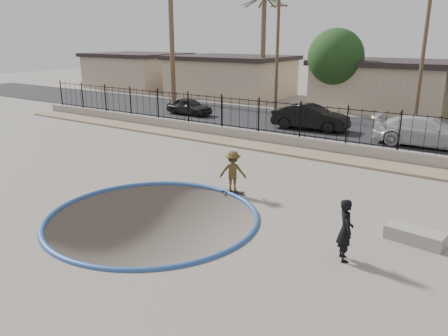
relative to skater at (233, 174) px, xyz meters
name	(u,v)px	position (x,y,z in m)	size (l,w,h in m)	color
ground	(310,161)	(-0.93, 9.59, -1.88)	(120.00, 120.00, 2.20)	gray
bowl_pit	(153,217)	(-0.93, -3.41, -0.78)	(6.84, 6.84, 1.80)	#483F37
coping_ring	(153,217)	(-0.93, -3.41, -0.78)	(7.04, 7.04, 0.20)	#2A4B88
rock_strip	(290,151)	(-0.93, 6.79, -0.72)	(42.00, 1.60, 0.11)	tan
retaining_wall	(299,142)	(-0.93, 7.89, -0.48)	(42.00, 0.45, 0.60)	gray
fence	(300,120)	(-0.93, 7.89, 0.72)	(40.00, 0.04, 1.80)	black
street	(342,127)	(-0.93, 14.59, -0.76)	(90.00, 8.00, 0.04)	black
house_west_far	(137,70)	(-28.93, 24.09, 1.20)	(10.60, 8.60, 3.90)	tan
house_west	(231,75)	(-15.93, 24.09, 1.20)	(11.60, 8.60, 3.90)	tan
house_center	(384,84)	(-0.93, 24.09, 1.20)	(10.60, 8.60, 3.90)	tan
palm_left	(171,9)	(-17.93, 17.59, 7.18)	(2.30, 2.30, 11.30)	brown
palm_mid	(264,25)	(-10.93, 21.59, 5.91)	(2.30, 2.30, 9.30)	brown
utility_pole_left	(277,51)	(-6.93, 16.59, 3.92)	(1.70, 0.24, 9.00)	#473323
utility_pole_mid	(424,49)	(3.07, 16.59, 4.18)	(1.70, 0.24, 9.50)	#473323
street_tree_left	(336,57)	(-3.93, 20.59, 3.41)	(4.32, 4.32, 6.36)	#473323
skater	(233,174)	(0.00, 0.00, 0.00)	(1.01, 0.58, 1.56)	brown
skateboard	(233,192)	(0.00, 0.00, -0.72)	(0.92, 0.44, 0.08)	black
videographer	(345,230)	(5.22, -2.63, 0.07)	(0.62, 0.41, 1.70)	black
concrete_ledge	(415,236)	(6.57, -0.47, -0.58)	(1.60, 0.70, 0.40)	gray
car_a	(189,106)	(-12.12, 12.59, -0.11)	(1.49, 3.71, 1.26)	black
car_b	(311,117)	(-2.34, 12.59, 0.05)	(1.67, 4.79, 1.58)	black
car_c	(426,131)	(4.54, 12.03, 0.05)	(2.21, 5.43, 1.58)	silver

